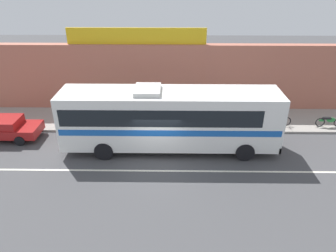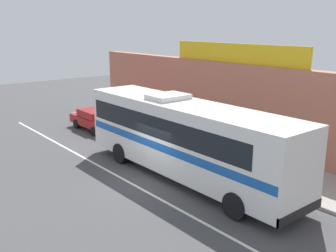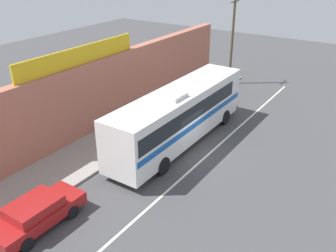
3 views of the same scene
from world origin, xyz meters
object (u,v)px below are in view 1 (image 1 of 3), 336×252
parked_car (4,128)px  motorcycle_black (329,121)px  motorcycle_purple (276,120)px  intercity_bus (168,117)px  pedestrian_near_shop (144,109)px

parked_car → motorcycle_black: size_ratio=2.37×
motorcycle_purple → intercity_bus: bearing=-158.7°
pedestrian_near_shop → motorcycle_black: bearing=-2.7°
parked_car → motorcycle_purple: 17.32m
motorcycle_black → pedestrian_near_shop: size_ratio=1.17×
intercity_bus → motorcycle_purple: bearing=21.3°
intercity_bus → pedestrian_near_shop: size_ratio=7.77×
motorcycle_black → pedestrian_near_shop: pedestrian_near_shop is taller
motorcycle_black → pedestrian_near_shop: bearing=177.3°
pedestrian_near_shop → motorcycle_purple: bearing=-3.1°
intercity_bus → motorcycle_black: size_ratio=6.67×
motorcycle_black → intercity_bus: bearing=-165.9°
motorcycle_purple → motorcycle_black: same height
intercity_bus → pedestrian_near_shop: bearing=117.1°
motorcycle_purple → pedestrian_near_shop: pedestrian_near_shop is taller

